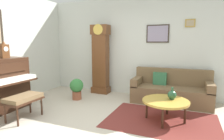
{
  "coord_description": "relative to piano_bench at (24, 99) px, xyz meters",
  "views": [
    {
      "loc": [
        1.58,
        -2.9,
        1.51
      ],
      "look_at": [
        -0.11,
        1.19,
        0.86
      ],
      "focal_mm": 30.03,
      "sensor_mm": 36.0,
      "label": 1
    }
  ],
  "objects": [
    {
      "name": "coffee_table",
      "position": [
        2.6,
        0.97,
        -0.02
      ],
      "size": [
        0.88,
        0.88,
        0.42
      ],
      "color": "gold",
      "rests_on": "ground_plane"
    },
    {
      "name": "area_rug",
      "position": [
        2.53,
        0.96,
        -0.4
      ],
      "size": [
        2.1,
        1.5,
        0.01
      ],
      "primitive_type": "cube",
      "color": "maroon",
      "rests_on": "ground_plane"
    },
    {
      "name": "grandfather_clock",
      "position": [
        0.53,
        2.38,
        0.56
      ],
      "size": [
        0.52,
        0.34,
        2.03
      ],
      "color": "brown",
      "rests_on": "ground_plane"
    },
    {
      "name": "piano_bench",
      "position": [
        0.0,
        0.0,
        0.0
      ],
      "size": [
        0.42,
        0.7,
        0.48
      ],
      "color": "#3D2316",
      "rests_on": "ground_plane"
    },
    {
      "name": "green_jug",
      "position": [
        2.7,
        1.08,
        0.1
      ],
      "size": [
        0.17,
        0.17,
        0.24
      ],
      "color": "#234C33",
      "rests_on": "coffee_table"
    },
    {
      "name": "couch",
      "position": [
        2.59,
        2.21,
        -0.09
      ],
      "size": [
        1.9,
        0.8,
        0.84
      ],
      "color": "brown",
      "rests_on": "ground_plane"
    },
    {
      "name": "wall_back",
      "position": [
        1.4,
        2.67,
        1.0
      ],
      "size": [
        5.3,
        0.13,
        2.8
      ],
      "color": "silver",
      "rests_on": "ground_plane"
    },
    {
      "name": "mantel_clock",
      "position": [
        -0.84,
        0.31,
        0.94
      ],
      "size": [
        0.13,
        0.18,
        0.38
      ],
      "color": "brown",
      "rests_on": "piano"
    },
    {
      "name": "ground_plane",
      "position": [
        1.39,
        0.27,
        -0.46
      ],
      "size": [
        6.4,
        6.0,
        0.1
      ],
      "primitive_type": "cube",
      "color": "beige"
    },
    {
      "name": "potted_plant",
      "position": [
        0.24,
        1.51,
        -0.08
      ],
      "size": [
        0.36,
        0.36,
        0.56
      ],
      "color": "#935138",
      "rests_on": "ground_plane"
    }
  ]
}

